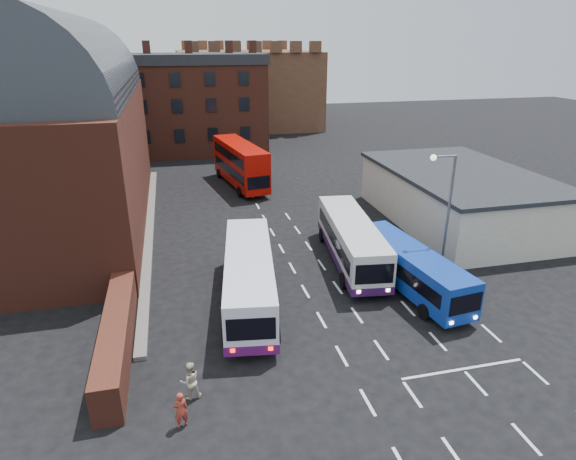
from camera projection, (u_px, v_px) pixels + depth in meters
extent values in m
plane|color=black|center=(336.00, 346.00, 23.33)|extent=(180.00, 180.00, 0.00)
cube|color=#602B1E|center=(60.00, 162.00, 37.08)|extent=(12.00, 28.00, 10.00)
cylinder|color=#1E2328|center=(48.00, 96.00, 35.23)|extent=(12.00, 26.00, 12.00)
cube|color=#602B1E|center=(117.00, 336.00, 22.58)|extent=(1.20, 10.00, 1.80)
cube|color=beige|center=(458.00, 198.00, 38.49)|extent=(10.00, 16.00, 4.00)
cube|color=#282B30|center=(462.00, 173.00, 37.71)|extent=(10.40, 16.40, 0.30)
cube|color=brown|center=(177.00, 109.00, 61.54)|extent=(22.00, 10.00, 11.00)
cube|color=brown|center=(246.00, 88.00, 82.03)|extent=(22.00, 22.00, 12.00)
cube|color=white|center=(249.00, 275.00, 26.46)|extent=(4.08, 11.31, 2.51)
cube|color=black|center=(249.00, 273.00, 26.40)|extent=(3.97, 10.13, 0.91)
cylinder|color=black|center=(229.00, 269.00, 30.07)|extent=(0.42, 1.04, 1.01)
cylinder|color=black|center=(225.00, 337.00, 23.19)|extent=(0.42, 1.04, 1.01)
cylinder|color=black|center=(269.00, 267.00, 30.29)|extent=(0.42, 1.04, 1.01)
cylinder|color=black|center=(277.00, 334.00, 23.40)|extent=(0.42, 1.04, 1.01)
cube|color=silver|center=(351.00, 239.00, 31.41)|extent=(3.77, 11.03, 2.46)
cube|color=black|center=(351.00, 237.00, 31.36)|extent=(3.68, 9.84, 0.88)
cylinder|color=black|center=(384.00, 279.00, 28.82)|extent=(0.39, 1.01, 0.98)
cylinder|color=black|center=(355.00, 233.00, 35.53)|extent=(0.39, 1.01, 0.98)
cylinder|color=black|center=(344.00, 281.00, 28.57)|extent=(0.39, 1.01, 0.98)
cylinder|color=black|center=(322.00, 235.00, 35.28)|extent=(0.39, 1.01, 0.98)
cube|color=#0E349F|center=(411.00, 267.00, 28.01)|extent=(3.31, 9.72, 2.16)
cube|color=black|center=(411.00, 265.00, 27.96)|extent=(3.22, 8.53, 0.78)
cylinder|color=black|center=(458.00, 305.00, 26.12)|extent=(0.35, 0.89, 0.87)
cylinder|color=black|center=(394.00, 258.00, 31.70)|extent=(0.35, 0.89, 0.87)
cylinder|color=black|center=(424.00, 312.00, 25.42)|extent=(0.35, 0.89, 0.87)
cylinder|color=black|center=(365.00, 263.00, 31.00)|extent=(0.35, 0.89, 0.87)
cube|color=#B50B03|center=(240.00, 163.00, 47.84)|extent=(4.21, 11.02, 3.82)
cube|color=black|center=(240.00, 168.00, 48.04)|extent=(4.07, 9.85, 0.88)
cylinder|color=black|center=(264.00, 189.00, 46.07)|extent=(0.43, 1.01, 0.98)
cylinder|color=black|center=(241.00, 171.00, 52.26)|extent=(0.43, 1.01, 0.98)
cylinder|color=black|center=(240.00, 192.00, 45.18)|extent=(0.43, 1.01, 0.98)
cylinder|color=black|center=(219.00, 173.00, 51.36)|extent=(0.43, 1.01, 0.98)
cylinder|color=slate|center=(447.00, 220.00, 28.51)|extent=(0.15, 0.15, 7.74)
cylinder|color=slate|center=(445.00, 156.00, 26.96)|extent=(1.36, 0.16, 0.10)
sphere|color=#FFF2CC|center=(433.00, 158.00, 26.86)|extent=(0.35, 0.35, 0.35)
imported|color=#A53325|center=(181.00, 410.00, 18.23)|extent=(0.66, 0.54, 1.57)
imported|color=beige|center=(190.00, 381.00, 19.67)|extent=(0.92, 0.77, 1.71)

